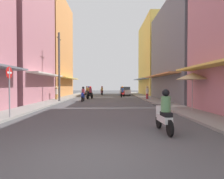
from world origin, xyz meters
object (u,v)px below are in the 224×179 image
Objects in this scene: pedestrian_foreground at (56,92)px; utility_pole at (59,67)px; street_sign_no_entry at (9,85)px; parked_car at (125,91)px; motorbike_orange at (89,92)px; motorbike_silver at (87,91)px; pedestrian_far at (147,92)px; vendor_umbrella at (192,76)px; motorbike_red at (123,92)px; motorbike_maroon at (102,91)px; motorbike_black at (90,93)px; motorbike_white at (164,113)px; motorbike_blue at (83,95)px.

utility_pole is at bearing -67.36° from pedestrian_foreground.
pedestrian_foreground is 0.61× the size of street_sign_no_entry.
street_sign_no_entry is (-7.65, -23.11, 0.98)m from parked_car.
pedestrian_foreground reaches higher than parked_car.
motorbike_orange is 6.47m from parked_car.
pedestrian_far reaches higher than motorbike_silver.
pedestrian_foreground is 14.74m from vendor_umbrella.
pedestrian_foreground reaches higher than motorbike_orange.
street_sign_no_entry is at bearing -110.89° from motorbike_red.
motorbike_maroon is 12.42m from pedestrian_far.
motorbike_black is at bearing 61.14° from utility_pole.
vendor_umbrella reaches higher than pedestrian_foreground.
motorbike_orange is 1.00× the size of motorbike_white.
street_sign_no_entry reaches higher than motorbike_silver.
motorbike_red is at bearing 69.11° from street_sign_no_entry.
motorbike_orange is at bearing 115.91° from vendor_umbrella.
street_sign_no_entry is (-9.36, -12.61, 0.77)m from pedestrian_far.
pedestrian_foreground is 0.96× the size of pedestrian_far.
motorbike_white is at bearing -91.41° from parked_car.
motorbike_red is 5.57m from motorbike_black.
vendor_umbrella is at bearing 58.12° from motorbike_white.
pedestrian_far is (7.65, -7.94, 0.25)m from motorbike_orange.
parked_car is (0.64, 25.78, 0.04)m from motorbike_white.
utility_pole is (-7.75, -13.36, 2.84)m from parked_car.
street_sign_no_entry is (1.03, -11.97, 0.80)m from pedestrian_foreground.
motorbike_maroon is at bearing 75.08° from utility_pole.
motorbike_orange and motorbike_black have the same top height.
vendor_umbrella is 12.67m from utility_pole.
motorbike_red is at bearing 37.13° from pedestrian_foreground.
motorbike_red is at bearing -60.21° from motorbike_maroon.
motorbike_orange is 11.02m from pedestrian_far.
motorbike_blue is at bearing 78.76° from street_sign_no_entry.
motorbike_silver is 1.00× the size of motorbike_red.
pedestrian_far is at bearing 14.08° from motorbike_blue.
motorbike_white is 17.71m from motorbike_black.
utility_pole is at bearing 146.12° from vendor_umbrella.
vendor_umbrella is (8.22, -8.08, 1.61)m from motorbike_blue.
vendor_umbrella is at bearing -76.97° from motorbike_red.
motorbike_blue is 1.07× the size of pedestrian_far.
motorbike_silver is at bearing 171.15° from parked_car.
motorbike_silver reaches higher than parked_car.
motorbike_white is at bearing -70.15° from motorbike_blue.
motorbike_black is at bearing 35.15° from pedestrian_foreground.
motorbike_white is 15.46m from pedestrian_far.
motorbike_orange is 11.32m from utility_pole.
utility_pole is at bearing -154.88° from motorbike_blue.
motorbike_blue is 7.44m from pedestrian_far.
motorbike_orange is at bearing 80.50° from utility_pole.
motorbike_maroon is at bearing 117.64° from pedestrian_far.
motorbike_silver is 14.72m from utility_pole.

